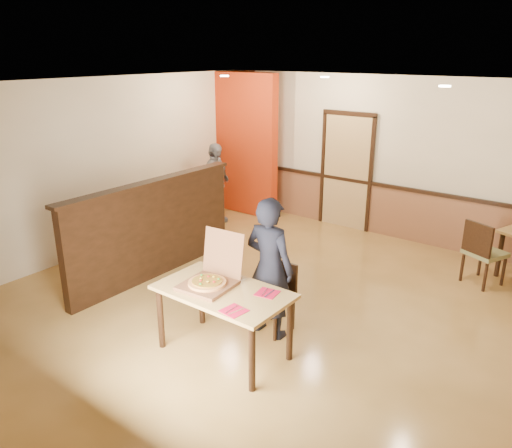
{
  "coord_description": "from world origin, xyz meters",
  "views": [
    {
      "loc": [
        3.31,
        -4.74,
        3.19
      ],
      "look_at": [
        -0.28,
        0.0,
        1.11
      ],
      "focal_mm": 35.0,
      "sensor_mm": 36.0,
      "label": 1
    }
  ],
  "objects_px": {
    "diner_chair": "(277,294)",
    "passerby": "(215,184)",
    "diner": "(270,268)",
    "pizza_box": "(210,279)",
    "main_table": "(223,299)",
    "side_chair_left": "(482,251)"
  },
  "relations": [
    {
      "from": "pizza_box",
      "to": "passerby",
      "type": "bearing_deg",
      "value": 125.94
    },
    {
      "from": "diner_chair",
      "to": "side_chair_left",
      "type": "bearing_deg",
      "value": 63.37
    },
    {
      "from": "diner",
      "to": "diner_chair",
      "type": "bearing_deg",
      "value": -93.3
    },
    {
      "from": "diner_chair",
      "to": "passerby",
      "type": "distance_m",
      "value": 4.03
    },
    {
      "from": "main_table",
      "to": "side_chair_left",
      "type": "relative_size",
      "value": 1.53
    },
    {
      "from": "main_table",
      "to": "passerby",
      "type": "distance_m",
      "value": 4.44
    },
    {
      "from": "main_table",
      "to": "pizza_box",
      "type": "relative_size",
      "value": 2.22
    },
    {
      "from": "side_chair_left",
      "to": "pizza_box",
      "type": "xyz_separation_m",
      "value": [
        -1.96,
        -3.51,
        0.33
      ]
    },
    {
      "from": "diner",
      "to": "pizza_box",
      "type": "distance_m",
      "value": 0.72
    },
    {
      "from": "diner_chair",
      "to": "pizza_box",
      "type": "xyz_separation_m",
      "value": [
        -0.34,
        -0.78,
        0.39
      ]
    },
    {
      "from": "main_table",
      "to": "side_chair_left",
      "type": "height_order",
      "value": "side_chair_left"
    },
    {
      "from": "diner_chair",
      "to": "pizza_box",
      "type": "bearing_deg",
      "value": -109.38
    },
    {
      "from": "passerby",
      "to": "pizza_box",
      "type": "height_order",
      "value": "passerby"
    },
    {
      "from": "diner_chair",
      "to": "main_table",
      "type": "bearing_deg",
      "value": -96.93
    },
    {
      "from": "passerby",
      "to": "pizza_box",
      "type": "bearing_deg",
      "value": -149.49
    },
    {
      "from": "side_chair_left",
      "to": "passerby",
      "type": "relative_size",
      "value": 0.61
    },
    {
      "from": "diner_chair",
      "to": "passerby",
      "type": "xyz_separation_m",
      "value": [
        -3.16,
        2.48,
        0.32
      ]
    },
    {
      "from": "main_table",
      "to": "passerby",
      "type": "relative_size",
      "value": 0.93
    },
    {
      "from": "diner_chair",
      "to": "diner",
      "type": "height_order",
      "value": "diner"
    },
    {
      "from": "main_table",
      "to": "passerby",
      "type": "bearing_deg",
      "value": 132.55
    },
    {
      "from": "side_chair_left",
      "to": "diner",
      "type": "distance_m",
      "value": 3.32
    },
    {
      "from": "diner_chair",
      "to": "side_chair_left",
      "type": "xyz_separation_m",
      "value": [
        1.63,
        2.73,
        0.06
      ]
    }
  ]
}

